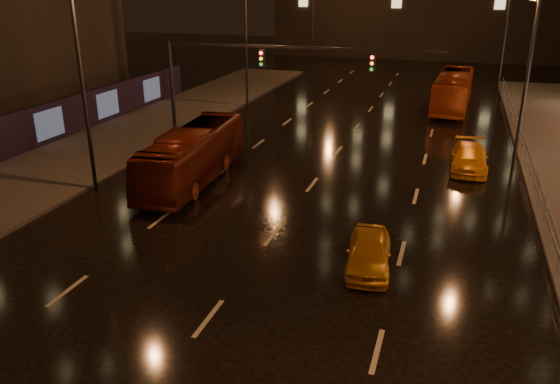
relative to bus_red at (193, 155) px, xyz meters
name	(u,v)px	position (x,y,z in m)	size (l,w,h in m)	color
ground	(330,161)	(5.80, 5.18, -1.33)	(140.00, 140.00, 0.00)	black
sidewalk_left	(69,163)	(-7.70, 0.18, -1.26)	(7.00, 70.00, 0.15)	#38332D
traffic_signal	(244,71)	(0.74, 5.17, 3.40)	(15.31, 0.32, 6.20)	black
railing_right	(535,176)	(16.00, 3.18, -0.44)	(0.05, 56.00, 1.00)	#99999E
bus_red	(193,155)	(0.00, 0.00, 0.00)	(2.24, 9.56, 2.66)	#57170C
bus_curb	(453,91)	(11.80, 21.21, 0.10)	(2.41, 10.30, 2.87)	#A63A10
taxi_near	(369,252)	(9.80, -6.32, -0.71)	(1.47, 3.66, 1.25)	#C57F12
taxi_far	(469,158)	(13.09, 6.02, -0.69)	(1.81, 4.45, 1.29)	orange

